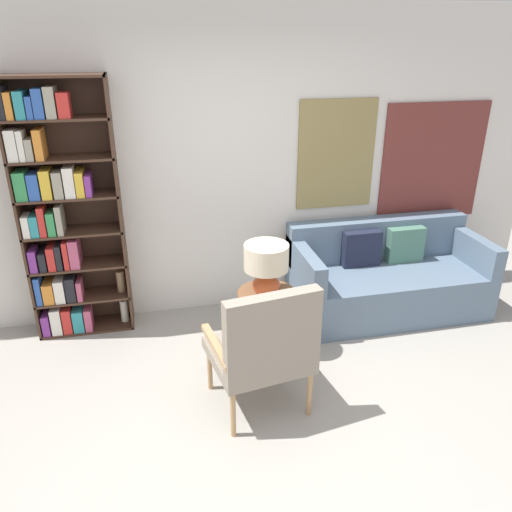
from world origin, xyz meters
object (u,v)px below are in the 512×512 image
at_px(bookshelf, 61,216).
at_px(couch, 385,278).
at_px(side_table, 267,299).
at_px(table_lamp, 266,264).
at_px(armchair, 265,345).

distance_m(bookshelf, couch, 2.95).
xyz_separation_m(side_table, table_lamp, (-0.01, -0.03, 0.33)).
height_order(armchair, couch, armchair).
bearing_deg(bookshelf, side_table, -23.83).
bearing_deg(bookshelf, table_lamp, -24.83).
xyz_separation_m(couch, side_table, (-1.27, -0.44, 0.16)).
height_order(couch, table_lamp, table_lamp).
bearing_deg(side_table, bookshelf, 156.17).
relative_size(armchair, table_lamp, 2.33).
height_order(bookshelf, armchair, bookshelf).
distance_m(couch, side_table, 1.36).
bearing_deg(side_table, couch, 19.17).
height_order(armchair, table_lamp, armchair).
height_order(side_table, table_lamp, table_lamp).
bearing_deg(couch, side_table, -160.83).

